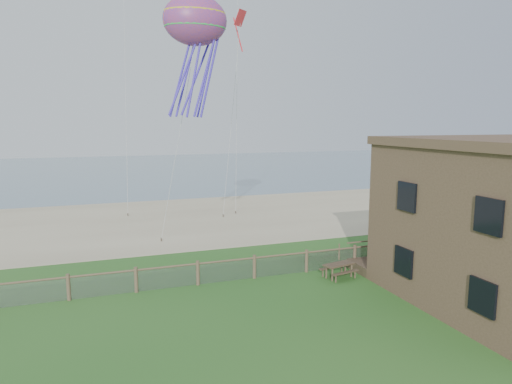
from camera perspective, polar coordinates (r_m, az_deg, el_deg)
ground at (r=19.13m, az=6.00°, el=-16.30°), size 160.00×160.00×0.00m
sand_beach at (r=39.21m, az=-7.95°, el=-3.27°), size 72.00×20.00×0.02m
ocean at (r=82.36m, az=-14.13°, el=2.79°), size 160.00×68.00×0.02m
chainlink_fence at (r=24.10m, az=-0.20°, el=-9.49°), size 36.20×0.20×1.25m
motel_deck at (r=30.15m, az=24.72°, el=-7.16°), size 15.00×2.00×0.50m
picnic_table at (r=24.66m, az=10.31°, el=-9.69°), size 1.90×1.59×0.71m
octopus_kite at (r=28.74m, az=-7.54°, el=16.68°), size 4.18×3.35×7.62m
kite_red at (r=35.61m, az=-1.98°, el=19.97°), size 1.97×2.03×2.48m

